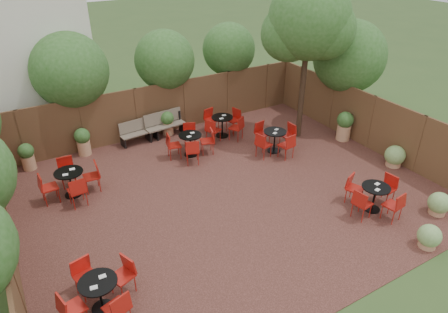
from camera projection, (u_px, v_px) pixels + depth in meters
ground at (228, 193)px, 12.52m from camera, size 80.00×80.00×0.00m
courtyard_paving at (228, 193)px, 12.52m from camera, size 12.00×10.00×0.02m
fence_back at (162, 109)px, 15.80m from camera, size 12.00×0.08×2.00m
fence_left at (5, 232)px, 9.38m from camera, size 0.08×10.00×2.00m
fence_right at (371, 122)px, 14.69m from camera, size 0.08×10.00×2.00m
neighbour_building at (6, 28)px, 14.60m from camera, size 5.00×4.00×8.00m
overhang_foliage at (155, 84)px, 13.10m from camera, size 15.75×10.58×2.78m
courtyard_tree at (309, 24)px, 13.89m from camera, size 2.92×2.85×5.83m
park_bench_left at (138, 131)px, 15.26m from camera, size 1.45×0.60×0.88m
park_bench_right at (164, 124)px, 15.71m from camera, size 1.61×0.64×0.97m
bistro_tables at (208, 168)px, 12.85m from camera, size 9.34×7.98×0.95m
planters at (185, 134)px, 14.84m from camera, size 11.24×4.41×1.12m
low_shrubs at (416, 189)px, 12.09m from camera, size 3.22×3.83×0.73m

